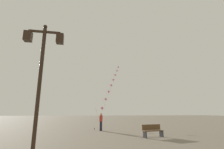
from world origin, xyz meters
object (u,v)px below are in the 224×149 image
at_px(kite_flyer, 101,121).
at_px(park_bench, 153,131).
at_px(kite_train, 111,86).
at_px(twin_lantern_lamp_post, 42,63).

bearing_deg(kite_flyer, park_bench, -129.83).
relative_size(kite_train, park_bench, 8.67).
height_order(kite_flyer, park_bench, kite_flyer).
height_order(twin_lantern_lamp_post, kite_train, kite_train).
bearing_deg(park_bench, kite_train, 80.76).
bearing_deg(park_bench, kite_flyer, 110.86).
height_order(twin_lantern_lamp_post, park_bench, twin_lantern_lamp_post).
relative_size(twin_lantern_lamp_post, kite_flyer, 3.07).
bearing_deg(kite_flyer, kite_train, 1.05).
bearing_deg(twin_lantern_lamp_post, kite_train, 72.22).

